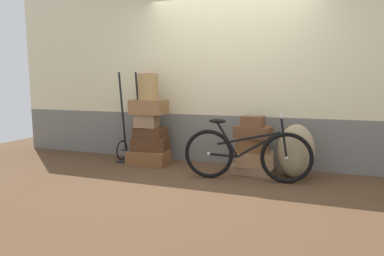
% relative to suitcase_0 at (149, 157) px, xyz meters
% --- Properties ---
extents(ground, '(9.66, 5.20, 0.06)m').
position_rel_suitcase_0_xyz_m(ground, '(1.15, -0.34, -0.13)').
color(ground, '#513823').
extents(station_building, '(7.66, 0.74, 2.90)m').
position_rel_suitcase_0_xyz_m(station_building, '(1.16, 0.51, 1.35)').
color(station_building, slate).
rests_on(station_building, ground).
extents(suitcase_0, '(0.62, 0.41, 0.21)m').
position_rel_suitcase_0_xyz_m(suitcase_0, '(0.00, 0.00, 0.00)').
color(suitcase_0, brown).
rests_on(suitcase_0, ground).
extents(suitcase_1, '(0.56, 0.40, 0.21)m').
position_rel_suitcase_0_xyz_m(suitcase_1, '(0.01, 0.05, 0.21)').
color(suitcase_1, '#4C2D19').
rests_on(suitcase_1, suitcase_0).
extents(suitcase_2, '(0.50, 0.34, 0.16)m').
position_rel_suitcase_0_xyz_m(suitcase_2, '(0.01, 0.05, 0.39)').
color(suitcase_2, '#4C2D19').
rests_on(suitcase_2, suitcase_1).
extents(suitcase_3, '(0.35, 0.26, 0.20)m').
position_rel_suitcase_0_xyz_m(suitcase_3, '(-0.03, 0.01, 0.57)').
color(suitcase_3, '#937051').
rests_on(suitcase_3, suitcase_2).
extents(suitcase_4, '(0.53, 0.34, 0.22)m').
position_rel_suitcase_0_xyz_m(suitcase_4, '(0.00, 0.02, 0.78)').
color(suitcase_4, olive).
rests_on(suitcase_4, suitcase_3).
extents(suitcase_5, '(0.60, 0.45, 0.12)m').
position_rel_suitcase_0_xyz_m(suitcase_5, '(1.61, 0.04, -0.05)').
color(suitcase_5, '#937051').
rests_on(suitcase_5, ground).
extents(suitcase_6, '(0.54, 0.43, 0.18)m').
position_rel_suitcase_0_xyz_m(suitcase_6, '(1.62, 0.02, 0.10)').
color(suitcase_6, '#9E754C').
rests_on(suitcase_6, suitcase_5).
extents(suitcase_7, '(0.45, 0.33, 0.20)m').
position_rel_suitcase_0_xyz_m(suitcase_7, '(1.58, 0.04, 0.29)').
color(suitcase_7, brown).
rests_on(suitcase_7, suitcase_6).
extents(suitcase_8, '(0.51, 0.38, 0.16)m').
position_rel_suitcase_0_xyz_m(suitcase_8, '(1.59, 0.03, 0.47)').
color(suitcase_8, brown).
rests_on(suitcase_8, suitcase_7).
extents(suitcase_9, '(0.32, 0.25, 0.14)m').
position_rel_suitcase_0_xyz_m(suitcase_9, '(1.58, 0.00, 0.62)').
color(suitcase_9, brown).
rests_on(suitcase_9, suitcase_8).
extents(wicker_basket, '(0.30, 0.30, 0.39)m').
position_rel_suitcase_0_xyz_m(wicker_basket, '(-0.00, 0.02, 1.08)').
color(wicker_basket, '#A8844C').
rests_on(wicker_basket, suitcase_4).
extents(luggage_trolley, '(0.38, 0.38, 1.41)m').
position_rel_suitcase_0_xyz_m(luggage_trolley, '(-0.37, 0.11, 0.21)').
color(luggage_trolley, black).
rests_on(luggage_trolley, ground).
extents(burlap_sack, '(0.47, 0.40, 0.71)m').
position_rel_suitcase_0_xyz_m(burlap_sack, '(2.16, -0.01, 0.25)').
color(burlap_sack, '#9E8966').
rests_on(burlap_sack, ground).
extents(bicycle, '(1.63, 0.46, 0.86)m').
position_rel_suitcase_0_xyz_m(bicycle, '(1.57, -0.35, 0.24)').
color(bicycle, black).
rests_on(bicycle, ground).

